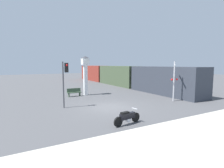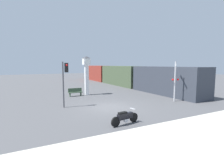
# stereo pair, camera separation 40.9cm
# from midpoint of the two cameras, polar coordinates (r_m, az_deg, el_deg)

# --- Properties ---
(ground_plane) EXTENTS (120.00, 120.00, 0.00)m
(ground_plane) POSITION_cam_midpoint_polar(r_m,az_deg,el_deg) (15.11, 0.10, -7.60)
(ground_plane) COLOR #4C4C4F
(sidewalk_strip) EXTENTS (36.00, 6.00, 0.10)m
(sidewalk_strip) POSITION_cam_midpoint_polar(r_m,az_deg,el_deg) (8.98, 26.63, -17.90)
(sidewalk_strip) COLOR #BCB7A8
(sidewalk_strip) RESTS_ON ground_plane
(motorcycle) EXTENTS (2.05, 0.55, 0.91)m
(motorcycle) POSITION_cam_midpoint_polar(r_m,az_deg,el_deg) (10.85, 5.35, -10.83)
(motorcycle) COLOR black
(motorcycle) RESTS_ON ground_plane
(clock_tower) EXTENTS (0.94, 0.94, 4.63)m
(clock_tower) POSITION_cam_midpoint_polar(r_m,az_deg,el_deg) (21.01, -7.78, 4.63)
(clock_tower) COLOR white
(clock_tower) RESTS_ON ground_plane
(freight_train) EXTENTS (2.80, 32.62, 3.40)m
(freight_train) POSITION_cam_midpoint_polar(r_m,az_deg,el_deg) (31.45, 3.45, 2.78)
(freight_train) COLOR #333842
(freight_train) RESTS_ON ground_plane
(traffic_light) EXTENTS (0.50, 0.35, 3.89)m
(traffic_light) POSITION_cam_midpoint_polar(r_m,az_deg,el_deg) (15.16, -14.40, 2.54)
(traffic_light) COLOR #47474C
(traffic_light) RESTS_ON ground_plane
(railroad_crossing_signal) EXTENTS (0.90, 0.82, 3.96)m
(railroad_crossing_signal) POSITION_cam_midpoint_polar(r_m,az_deg,el_deg) (18.35, 20.49, 1.30)
(railroad_crossing_signal) COLOR #B7B7BC
(railroad_crossing_signal) RESTS_ON ground_plane
(bench) EXTENTS (1.60, 0.44, 0.92)m
(bench) POSITION_cam_midpoint_polar(r_m,az_deg,el_deg) (20.68, -11.35, -2.55)
(bench) COLOR #384C38
(bench) RESTS_ON ground_plane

